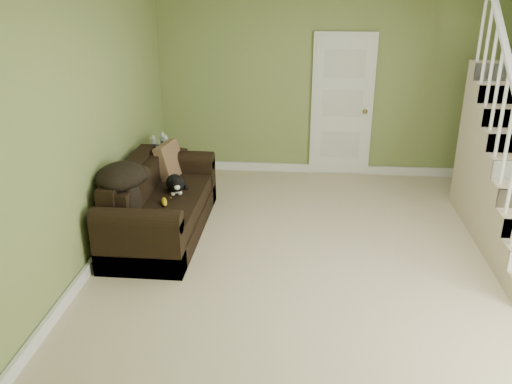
% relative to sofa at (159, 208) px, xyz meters
% --- Properties ---
extents(floor, '(5.00, 5.50, 0.01)m').
position_rel_sofa_xyz_m(floor, '(2.01, -0.54, -0.31)').
color(floor, '#C8B290').
rests_on(floor, ground).
extents(wall_back, '(5.00, 0.04, 2.60)m').
position_rel_sofa_xyz_m(wall_back, '(2.01, 2.21, 0.99)').
color(wall_back, olive).
rests_on(wall_back, floor).
extents(wall_front, '(5.00, 0.04, 2.60)m').
position_rel_sofa_xyz_m(wall_front, '(2.01, -3.29, 0.99)').
color(wall_front, olive).
rests_on(wall_front, floor).
extents(wall_left, '(0.04, 5.50, 2.60)m').
position_rel_sofa_xyz_m(wall_left, '(-0.49, -0.54, 0.99)').
color(wall_left, olive).
rests_on(wall_left, floor).
extents(baseboard_back, '(5.00, 0.04, 0.12)m').
position_rel_sofa_xyz_m(baseboard_back, '(2.01, 2.18, -0.25)').
color(baseboard_back, white).
rests_on(baseboard_back, floor).
extents(baseboard_left, '(0.04, 5.50, 0.12)m').
position_rel_sofa_xyz_m(baseboard_left, '(-0.46, -0.54, -0.25)').
color(baseboard_left, white).
rests_on(baseboard_left, floor).
extents(door, '(0.86, 0.12, 2.02)m').
position_rel_sofa_xyz_m(door, '(2.12, 2.16, 0.70)').
color(door, white).
rests_on(door, floor).
extents(sofa, '(0.88, 2.03, 0.80)m').
position_rel_sofa_xyz_m(sofa, '(0.00, 0.00, 0.00)').
color(sofa, black).
rests_on(sofa, floor).
extents(side_table, '(0.62, 0.62, 0.82)m').
position_rel_sofa_xyz_m(side_table, '(-0.24, 1.15, -0.00)').
color(side_table, black).
rests_on(side_table, floor).
extents(cat, '(0.34, 0.53, 0.26)m').
position_rel_sofa_xyz_m(cat, '(0.16, 0.16, 0.23)').
color(cat, black).
rests_on(cat, sofa).
extents(banana, '(0.12, 0.22, 0.06)m').
position_rel_sofa_xyz_m(banana, '(0.12, -0.19, 0.16)').
color(banana, gold).
rests_on(banana, sofa).
extents(throw_pillow, '(0.30, 0.50, 0.48)m').
position_rel_sofa_xyz_m(throw_pillow, '(-0.02, 0.71, 0.30)').
color(throw_pillow, '#4B2E1E').
rests_on(throw_pillow, sofa).
extents(throw_blanket, '(0.53, 0.66, 0.26)m').
position_rel_sofa_xyz_m(throw_blanket, '(-0.25, -0.42, 0.52)').
color(throw_blanket, black).
rests_on(throw_blanket, sofa).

